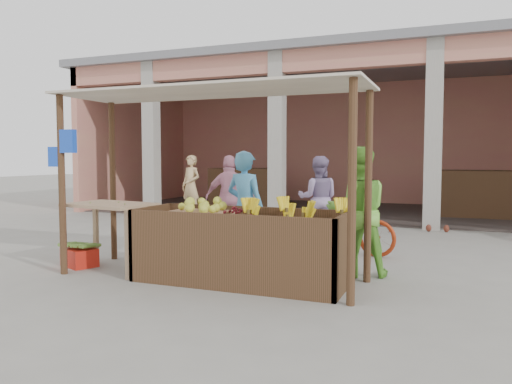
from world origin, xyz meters
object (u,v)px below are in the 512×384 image
at_px(fruit_stall, 240,250).
at_px(red_crate, 80,257).
at_px(vendor_green, 358,208).
at_px(vendor_blue, 245,204).
at_px(motorcycle, 342,225).
at_px(side_table, 110,214).

distance_m(fruit_stall, red_crate, 2.50).
distance_m(red_crate, vendor_green, 3.94).
distance_m(vendor_blue, motorcycle, 1.74).
bearing_deg(motorcycle, vendor_blue, 141.89).
distance_m(fruit_stall, vendor_green, 1.63).
xyz_separation_m(vendor_blue, motorcycle, (1.15, 1.23, -0.40)).
distance_m(fruit_stall, motorcycle, 2.40).
height_order(vendor_blue, vendor_green, vendor_green).
height_order(fruit_stall, vendor_green, vendor_green).
relative_size(vendor_blue, vendor_green, 0.98).
relative_size(side_table, red_crate, 2.52).
bearing_deg(red_crate, fruit_stall, 23.12).
relative_size(vendor_blue, motorcycle, 0.97).
xyz_separation_m(red_crate, motorcycle, (3.26, 2.27, 0.34)).
bearing_deg(vendor_green, red_crate, -6.85).
xyz_separation_m(side_table, vendor_blue, (1.52, 1.10, 0.09)).
bearing_deg(motorcycle, red_crate, 129.80).
relative_size(fruit_stall, red_crate, 5.30).
height_order(vendor_blue, motorcycle, vendor_blue).
bearing_deg(fruit_stall, motorcycle, 71.06).
height_order(side_table, vendor_blue, vendor_blue).
relative_size(fruit_stall, motorcycle, 1.44).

